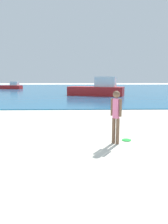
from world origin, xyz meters
TOP-DOWN VIEW (x-y plane):
  - water at (0.00, 44.48)m, footprint 160.00×60.00m
  - person_standing at (1.32, 7.22)m, footprint 0.30×0.27m
  - frisbee at (1.74, 7.55)m, footprint 0.29×0.29m
  - boat_near at (2.53, 25.65)m, footprint 6.68×4.03m
  - boat_far at (-12.46, 42.93)m, footprint 4.40×2.35m

SIDE VIEW (x-z plane):
  - frisbee at x=1.74m, z-range 0.00..0.03m
  - water at x=0.00m, z-range 0.00..0.06m
  - boat_far at x=-12.46m, z-range -0.16..1.27m
  - boat_near at x=2.53m, z-range -0.27..1.89m
  - person_standing at x=1.32m, z-range 0.11..1.74m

